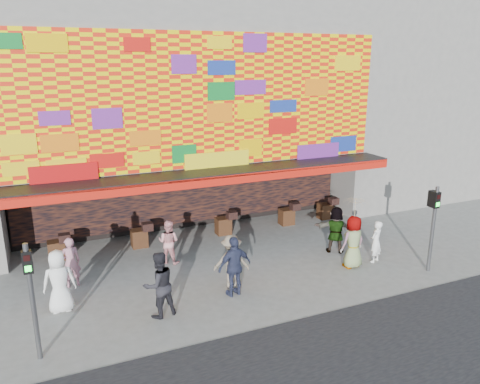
{
  "coord_description": "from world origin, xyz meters",
  "views": [
    {
      "loc": [
        -5.64,
        -12.5,
        7.02
      ],
      "look_at": [
        0.64,
        2.0,
        2.54
      ],
      "focal_mm": 35.0,
      "sensor_mm": 36.0,
      "label": 1
    }
  ],
  "objects_px": {
    "ped_a": "(59,281)",
    "ped_d": "(231,261)",
    "signal_left": "(31,289)",
    "ped_h": "(376,242)",
    "signal_right": "(434,220)",
    "parasol": "(355,210)",
    "ped_f": "(336,230)",
    "ped_c": "(159,285)",
    "ped_b": "(71,262)",
    "ped_e": "(235,266)",
    "ped_g": "(353,242)",
    "ped_i": "(169,242)"
  },
  "relations": [
    {
      "from": "ped_b",
      "to": "ped_h",
      "type": "relative_size",
      "value": 1.08
    },
    {
      "from": "ped_e",
      "to": "signal_left",
      "type": "bearing_deg",
      "value": 1.92
    },
    {
      "from": "ped_c",
      "to": "ped_f",
      "type": "xyz_separation_m",
      "value": [
        7.21,
        1.9,
        -0.07
      ]
    },
    {
      "from": "ped_i",
      "to": "parasol",
      "type": "relative_size",
      "value": 0.89
    },
    {
      "from": "signal_left",
      "to": "ped_f",
      "type": "height_order",
      "value": "signal_left"
    },
    {
      "from": "ped_g",
      "to": "ped_h",
      "type": "bearing_deg",
      "value": 177.82
    },
    {
      "from": "parasol",
      "to": "ped_g",
      "type": "bearing_deg",
      "value": 0.0
    },
    {
      "from": "signal_left",
      "to": "ped_e",
      "type": "xyz_separation_m",
      "value": [
        5.6,
        1.07,
        -0.91
      ]
    },
    {
      "from": "ped_b",
      "to": "ped_a",
      "type": "bearing_deg",
      "value": 70.26
    },
    {
      "from": "ped_e",
      "to": "ped_i",
      "type": "bearing_deg",
      "value": -77.53
    },
    {
      "from": "ped_d",
      "to": "signal_right",
      "type": "bearing_deg",
      "value": -174.56
    },
    {
      "from": "ped_a",
      "to": "parasol",
      "type": "relative_size",
      "value": 1.05
    },
    {
      "from": "ped_e",
      "to": "ped_h",
      "type": "xyz_separation_m",
      "value": [
        5.59,
        0.28,
        -0.19
      ]
    },
    {
      "from": "signal_right",
      "to": "ped_d",
      "type": "bearing_deg",
      "value": 166.53
    },
    {
      "from": "ped_b",
      "to": "ped_i",
      "type": "bearing_deg",
      "value": -175.21
    },
    {
      "from": "ped_a",
      "to": "ped_d",
      "type": "relative_size",
      "value": 1.07
    },
    {
      "from": "ped_f",
      "to": "ped_h",
      "type": "height_order",
      "value": "ped_f"
    },
    {
      "from": "ped_e",
      "to": "ped_f",
      "type": "relative_size",
      "value": 1.07
    },
    {
      "from": "ped_g",
      "to": "ped_i",
      "type": "relative_size",
      "value": 1.18
    },
    {
      "from": "ped_e",
      "to": "parasol",
      "type": "xyz_separation_m",
      "value": [
        4.56,
        0.23,
        1.16
      ]
    },
    {
      "from": "ped_c",
      "to": "parasol",
      "type": "height_order",
      "value": "parasol"
    },
    {
      "from": "ped_e",
      "to": "ped_b",
      "type": "bearing_deg",
      "value": -38.51
    },
    {
      "from": "ped_f",
      "to": "ped_i",
      "type": "relative_size",
      "value": 1.12
    },
    {
      "from": "ped_d",
      "to": "ped_f",
      "type": "bearing_deg",
      "value": -148.22
    },
    {
      "from": "ped_f",
      "to": "parasol",
      "type": "bearing_deg",
      "value": 115.23
    },
    {
      "from": "parasol",
      "to": "ped_h",
      "type": "bearing_deg",
      "value": 2.57
    },
    {
      "from": "signal_left",
      "to": "parasol",
      "type": "distance_m",
      "value": 10.25
    },
    {
      "from": "ped_d",
      "to": "ped_e",
      "type": "distance_m",
      "value": 0.55
    },
    {
      "from": "signal_right",
      "to": "ped_c",
      "type": "bearing_deg",
      "value": 175.2
    },
    {
      "from": "ped_b",
      "to": "ped_c",
      "type": "relative_size",
      "value": 0.86
    },
    {
      "from": "signal_left",
      "to": "ped_a",
      "type": "height_order",
      "value": "signal_left"
    },
    {
      "from": "ped_a",
      "to": "ped_d",
      "type": "bearing_deg",
      "value": 174.4
    },
    {
      "from": "signal_left",
      "to": "ped_h",
      "type": "xyz_separation_m",
      "value": [
        11.19,
        1.35,
        -1.1
      ]
    },
    {
      "from": "signal_left",
      "to": "ped_d",
      "type": "distance_m",
      "value": 6.02
    },
    {
      "from": "signal_right",
      "to": "ped_h",
      "type": "bearing_deg",
      "value": 131.83
    },
    {
      "from": "ped_b",
      "to": "ped_h",
      "type": "distance_m",
      "value": 10.41
    },
    {
      "from": "ped_b",
      "to": "ped_e",
      "type": "relative_size",
      "value": 0.87
    },
    {
      "from": "ped_b",
      "to": "ped_g",
      "type": "bearing_deg",
      "value": 160.97
    },
    {
      "from": "ped_g",
      "to": "ped_i",
      "type": "xyz_separation_m",
      "value": [
        -5.78,
        2.91,
        -0.14
      ]
    },
    {
      "from": "ped_e",
      "to": "ped_h",
      "type": "bearing_deg",
      "value": 174.03
    },
    {
      "from": "ped_d",
      "to": "signal_left",
      "type": "bearing_deg",
      "value": 34.56
    },
    {
      "from": "ped_f",
      "to": "ped_i",
      "type": "height_order",
      "value": "ped_f"
    },
    {
      "from": "signal_right",
      "to": "ped_c",
      "type": "relative_size",
      "value": 1.56
    },
    {
      "from": "ped_f",
      "to": "ped_h",
      "type": "distance_m",
      "value": 1.55
    },
    {
      "from": "ped_h",
      "to": "ped_g",
      "type": "bearing_deg",
      "value": -22.16
    },
    {
      "from": "ped_g",
      "to": "ped_h",
      "type": "height_order",
      "value": "ped_g"
    },
    {
      "from": "ped_f",
      "to": "ped_h",
      "type": "relative_size",
      "value": 1.16
    },
    {
      "from": "ped_c",
      "to": "signal_left",
      "type": "bearing_deg",
      "value": 0.64
    },
    {
      "from": "signal_right",
      "to": "parasol",
      "type": "xyz_separation_m",
      "value": [
        -2.24,
        1.3,
        0.26
      ]
    },
    {
      "from": "parasol",
      "to": "ped_f",
      "type": "bearing_deg",
      "value": 80.32
    }
  ]
}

